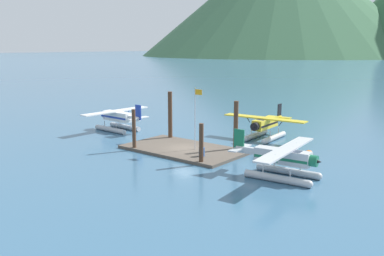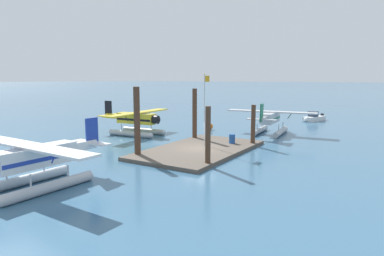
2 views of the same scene
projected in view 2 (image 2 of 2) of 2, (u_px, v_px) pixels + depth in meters
name	position (u px, v px, depth m)	size (l,w,h in m)	color
ground_plane	(199.00, 151.00, 30.66)	(1200.00, 1200.00, 0.00)	#38607F
dock_platform	(199.00, 150.00, 30.64)	(13.04, 7.35, 0.30)	brown
piling_near_left	(208.00, 137.00, 25.02)	(0.41, 0.41, 4.50)	#4C3323
piling_near_right	(253.00, 126.00, 32.79)	(0.43, 0.43, 4.01)	#4C3323
piling_far_left	(137.00, 123.00, 27.85)	(0.51, 0.51, 5.85)	#4C3323
piling_far_right	(195.00, 115.00, 35.76)	(0.49, 0.49, 5.46)	#4C3323
flagpole	(205.00, 102.00, 31.38)	(0.95, 0.10, 6.62)	silver
fuel_drum	(232.00, 139.00, 32.81)	(0.62, 0.62, 0.88)	#1E4C99
mooring_buoy	(210.00, 126.00, 43.45)	(0.85, 0.85, 0.85)	orange
seaplane_silver_stbd_aft	(270.00, 121.00, 40.12)	(7.96, 10.49, 3.84)	#B7BABF
seaplane_white_port_fwd	(36.00, 163.00, 20.11)	(7.98, 10.44, 3.84)	#B7BABF
seaplane_yellow_bow_right	(137.00, 121.00, 39.28)	(10.47, 7.97, 3.84)	#B7BABF
boat_white_open_se	(314.00, 118.00, 52.40)	(4.69, 2.82, 1.50)	silver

